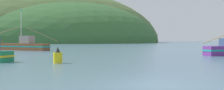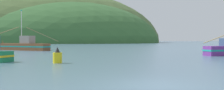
% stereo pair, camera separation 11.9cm
% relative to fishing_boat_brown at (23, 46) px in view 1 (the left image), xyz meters
% --- Properties ---
extents(ground_plane, '(600.00, 600.00, 0.00)m').
position_rel_fishing_boat_brown_xyz_m(ground_plane, '(21.76, -40.03, -0.87)').
color(ground_plane, slate).
extents(hill_far_right, '(130.97, 104.77, 53.81)m').
position_rel_fishing_boat_brown_xyz_m(hill_far_right, '(-29.38, 122.55, -0.87)').
color(hill_far_right, '#386633').
rests_on(hill_far_right, ground).
extents(hill_mid_right, '(159.44, 127.55, 80.78)m').
position_rel_fishing_boat_brown_xyz_m(hill_mid_right, '(-61.79, 174.46, -0.87)').
color(hill_mid_right, '#386633').
rests_on(hill_mid_right, ground).
extents(hill_mid_left, '(181.33, 145.06, 75.75)m').
position_rel_fishing_boat_brown_xyz_m(hill_mid_left, '(-52.18, 144.81, -0.87)').
color(hill_mid_left, '#516B38').
rests_on(hill_mid_left, ground).
extents(hill_far_center, '(187.38, 149.90, 56.52)m').
position_rel_fishing_boat_brown_xyz_m(hill_far_center, '(-82.81, 201.77, -0.87)').
color(hill_far_center, '#386633').
rests_on(hill_far_center, ground).
extents(fishing_boat_brown, '(11.83, 19.35, 7.71)m').
position_rel_fishing_boat_brown_xyz_m(fishing_boat_brown, '(0.00, 0.00, 0.00)').
color(fishing_boat_brown, brown).
rests_on(fishing_boat_brown, ground).
extents(channel_buoy, '(0.80, 0.80, 1.44)m').
position_rel_fishing_boat_brown_xyz_m(channel_buoy, '(14.27, -28.57, -0.29)').
color(channel_buoy, yellow).
rests_on(channel_buoy, ground).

